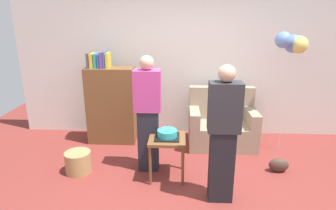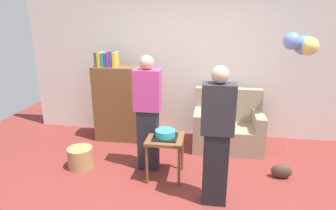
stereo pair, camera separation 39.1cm
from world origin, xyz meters
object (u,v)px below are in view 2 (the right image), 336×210
object	(u,v)px
side_table	(165,143)
person_blowing_candles	(148,113)
birthday_cake	(165,134)
balloon_bunch	(302,44)
bookshelf	(118,102)
person_holding_cake	(217,137)
couch	(227,128)
wicker_basket	(81,158)
handbag	(282,171)

from	to	relation	value
side_table	person_blowing_candles	size ratio (longest dim) A/B	0.36
birthday_cake	balloon_bunch	xyz separation A→B (m)	(1.83, 0.95, 1.09)
bookshelf	person_holding_cake	distance (m)	2.31
couch	person_blowing_candles	bearing A→B (deg)	-142.60
couch	birthday_cake	bearing A→B (deg)	-128.92
person_holding_cake	balloon_bunch	bearing A→B (deg)	-132.57
side_table	person_holding_cake	bearing A→B (deg)	-35.66
side_table	balloon_bunch	bearing A→B (deg)	27.37
wicker_basket	handbag	world-z (taller)	wicker_basket
couch	person_holding_cake	xyz separation A→B (m)	(-0.22, -1.55, 0.49)
birthday_cake	handbag	world-z (taller)	birthday_cake
balloon_bunch	side_table	bearing A→B (deg)	-152.63
handbag	person_blowing_candles	bearing A→B (deg)	179.63
side_table	wicker_basket	world-z (taller)	side_table
side_table	handbag	xyz separation A→B (m)	(1.57, 0.19, -0.39)
balloon_bunch	wicker_basket	bearing A→B (deg)	-164.06
person_holding_cake	person_blowing_candles	bearing A→B (deg)	-38.89
balloon_bunch	bookshelf	bearing A→B (deg)	176.26
couch	bookshelf	size ratio (longest dim) A/B	0.70
wicker_basket	person_blowing_candles	bearing A→B (deg)	8.04
person_blowing_candles	person_holding_cake	bearing A→B (deg)	-30.53
side_table	bookshelf	bearing A→B (deg)	131.74
couch	handbag	size ratio (longest dim) A/B	3.93
wicker_basket	handbag	distance (m)	2.83
birthday_cake	wicker_basket	distance (m)	1.34
person_blowing_candles	handbag	distance (m)	1.98
couch	handbag	distance (m)	1.15
couch	wicker_basket	size ratio (longest dim) A/B	3.06
couch	balloon_bunch	bearing A→B (deg)	-8.11
birthday_cake	person_blowing_candles	bearing A→B (deg)	143.27
person_holding_cake	balloon_bunch	distance (m)	2.04
handbag	balloon_bunch	size ratio (longest dim) A/B	0.15
birthday_cake	wicker_basket	size ratio (longest dim) A/B	0.89
couch	person_blowing_candles	distance (m)	1.53
balloon_bunch	couch	bearing A→B (deg)	171.89
handbag	balloon_bunch	xyz separation A→B (m)	(0.26, 0.75, 1.62)
person_blowing_candles	birthday_cake	bearing A→B (deg)	-31.27
couch	person_holding_cake	distance (m)	1.64
person_blowing_candles	handbag	xyz separation A→B (m)	(1.84, -0.01, -0.73)
birthday_cake	bookshelf	bearing A→B (deg)	131.74
bookshelf	wicker_basket	size ratio (longest dim) A/B	4.35
balloon_bunch	person_holding_cake	bearing A→B (deg)	-129.66
side_table	wicker_basket	bearing A→B (deg)	176.99
wicker_basket	birthday_cake	bearing A→B (deg)	-3.01
person_blowing_candles	balloon_bunch	xyz separation A→B (m)	(2.10, 0.74, 0.89)
handbag	bookshelf	bearing A→B (deg)	159.98
couch	wicker_basket	bearing A→B (deg)	-154.48
person_holding_cake	bookshelf	bearing A→B (deg)	-46.81
person_holding_cake	balloon_bunch	world-z (taller)	balloon_bunch
person_blowing_candles	wicker_basket	size ratio (longest dim) A/B	4.53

